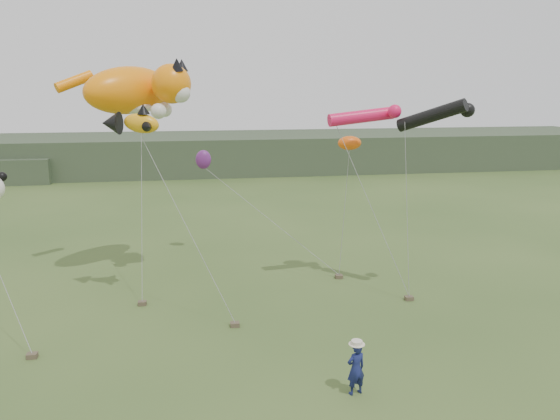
% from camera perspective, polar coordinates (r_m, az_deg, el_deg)
% --- Properties ---
extents(ground, '(120.00, 120.00, 0.00)m').
position_cam_1_polar(ground, '(20.07, 1.91, -15.98)').
color(ground, '#385123').
rests_on(ground, ground).
extents(headland, '(90.00, 13.00, 4.00)m').
position_cam_1_polar(headland, '(62.39, -8.62, 5.81)').
color(headland, '#2D3D28').
rests_on(headland, ground).
extents(festival_attendant, '(0.74, 0.59, 1.77)m').
position_cam_1_polar(festival_attendant, '(18.26, 7.93, -16.10)').
color(festival_attendant, '#161D52').
rests_on(festival_attendant, ground).
extents(sandbag_anchors, '(15.99, 6.64, 0.19)m').
position_cam_1_polar(sandbag_anchors, '(24.39, -3.88, -10.23)').
color(sandbag_anchors, brown).
rests_on(sandbag_anchors, ground).
extents(cat_kite, '(6.57, 5.10, 2.80)m').
position_cam_1_polar(cat_kite, '(27.50, -14.59, 12.07)').
color(cat_kite, orange).
rests_on(cat_kite, ground).
extents(fish_kite, '(2.64, 1.73, 1.31)m').
position_cam_1_polar(fish_kite, '(24.11, -15.38, 8.80)').
color(fish_kite, orange).
rests_on(fish_kite, ground).
extents(tube_kites, '(5.93, 3.43, 1.55)m').
position_cam_1_polar(tube_kites, '(25.18, 12.61, 9.65)').
color(tube_kites, black).
rests_on(tube_kites, ground).
extents(misc_kites, '(7.96, 5.82, 2.24)m').
position_cam_1_polar(misc_kites, '(28.63, -1.04, 6.08)').
color(misc_kites, '#F45B0E').
rests_on(misc_kites, ground).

